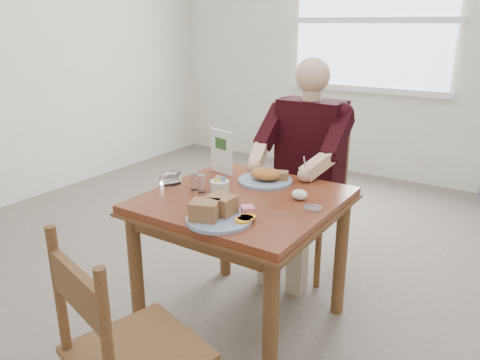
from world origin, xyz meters
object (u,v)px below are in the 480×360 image
Objects in this scene: chair_far at (309,199)px; diner at (305,153)px; near_plate at (217,212)px; far_plate at (266,177)px; table at (243,217)px; chair_near at (125,357)px.

chair_far is 0.69× the size of diner.
far_plate is at bearing 98.15° from near_plate.
table is 0.73m from diner.
diner is (-0.13, 1.65, 0.33)m from chair_near.
diner is 1.03m from near_plate.
chair_near reaches higher than far_plate.
chair_near is at bearing -82.43° from table.
chair_near is (0.13, -0.94, -0.16)m from table.
chair_far reaches higher than far_plate.
near_plate is (0.07, -1.02, -0.02)m from diner.
diner is at bearing 93.89° from near_plate.
far_plate is (-0.01, -0.55, 0.30)m from chair_far.
table is 2.44× the size of far_plate.
near_plate is (-0.06, 0.63, 0.31)m from chair_near.
table is at bearing -90.00° from chair_far.
table is 0.29m from far_plate.
table is at bearing -87.35° from far_plate.
diner is at bearing 88.53° from far_plate.
chair_far is 2.52× the size of far_plate.
diner is 0.46m from far_plate.
chair_near is 0.69× the size of diner.
diner reaches higher than far_plate.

